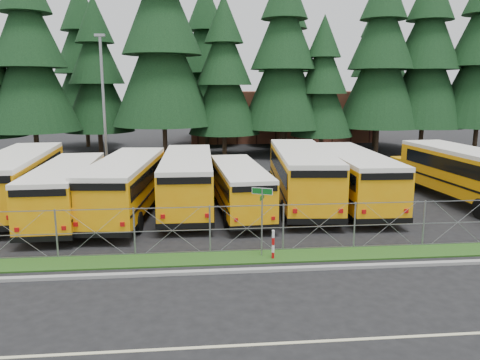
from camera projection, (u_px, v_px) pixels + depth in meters
name	position (u px, v px, depth m)	size (l,w,h in m)	color
ground	(301.00, 242.00, 20.38)	(120.00, 120.00, 0.00)	black
curb	(320.00, 268.00, 17.35)	(50.00, 0.25, 0.12)	gray
grass_verge	(311.00, 255.00, 18.72)	(50.00, 1.40, 0.06)	#193F12
road_lane_line	(367.00, 339.00, 12.58)	(50.00, 0.12, 0.01)	beige
chainlink_fence	(307.00, 227.00, 19.21)	(44.00, 0.10, 2.00)	gray
brick_building	(278.00, 115.00, 59.38)	(22.00, 10.00, 6.00)	brown
bus_0	(20.00, 182.00, 25.36)	(2.84, 12.05, 3.16)	orange
bus_1	(68.00, 192.00, 23.77)	(2.53, 10.72, 2.81)	orange
bus_2	(128.00, 187.00, 24.53)	(2.69, 11.39, 2.99)	orange
bus_3	(188.00, 182.00, 25.76)	(2.70, 11.43, 3.00)	orange
bus_4	(239.00, 189.00, 25.04)	(2.31, 9.80, 2.57)	orange
bus_5	(301.00, 177.00, 26.68)	(2.88, 12.22, 3.20)	orange
bus_6	(350.00, 178.00, 26.56)	(2.75, 11.64, 3.05)	orange
bus_east	(462.00, 176.00, 27.16)	(2.82, 11.94, 3.13)	orange
street_sign	(262.00, 207.00, 18.24)	(0.78, 0.51, 2.81)	gray
striped_bollard	(273.00, 245.00, 18.22)	(0.11, 0.11, 1.20)	#B20C0C
light_standard	(104.00, 103.00, 32.52)	(0.70, 0.35, 10.14)	gray
conifer_1	(29.00, 57.00, 41.13)	(8.28, 8.28, 18.32)	black
conifer_2	(97.00, 76.00, 45.50)	(6.89, 6.89, 15.23)	black
conifer_3	(162.00, 44.00, 42.46)	(9.46, 9.46, 20.92)	black
conifer_4	(224.00, 77.00, 43.66)	(6.78, 6.78, 14.99)	black
conifer_5	(284.00, 60.00, 44.30)	(8.21, 8.21, 18.16)	black
conifer_6	(323.00, 87.00, 44.35)	(5.98, 5.98, 13.22)	black
conifer_7	(381.00, 60.00, 45.07)	(8.26, 8.26, 18.26)	black
conifer_8	(427.00, 60.00, 45.53)	(8.24, 8.24, 18.23)	black
conifer_10	(83.00, 66.00, 50.77)	(8.00, 8.00, 17.69)	black
conifer_11	(206.00, 65.00, 52.17)	(8.11, 8.11, 17.93)	black
conifer_12	(287.00, 64.00, 51.97)	(8.22, 8.22, 18.18)	black
conifer_13	(378.00, 69.00, 51.04)	(7.64, 7.64, 16.90)	black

